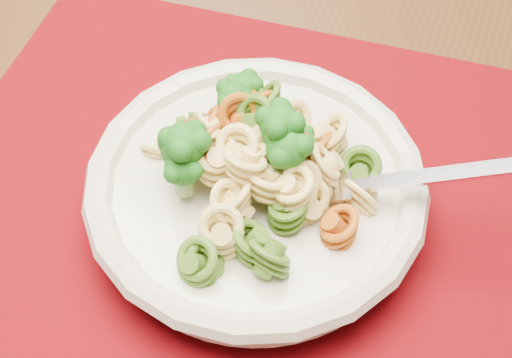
% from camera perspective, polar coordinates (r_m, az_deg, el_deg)
% --- Properties ---
extents(dining_table, '(1.52, 1.03, 0.75)m').
position_cam_1_polar(dining_table, '(0.68, 4.47, 3.33)').
color(dining_table, '#482814').
rests_on(dining_table, ground).
extents(placemat, '(0.53, 0.43, 0.00)m').
position_cam_1_polar(placemat, '(0.51, 0.61, -2.05)').
color(placemat, '#650407').
rests_on(placemat, dining_table).
extents(pasta_bowl, '(0.23, 0.23, 0.04)m').
position_cam_1_polar(pasta_bowl, '(0.48, -0.00, -0.87)').
color(pasta_bowl, beige).
rests_on(pasta_bowl, placemat).
extents(pasta_broccoli_heap, '(0.20, 0.20, 0.06)m').
position_cam_1_polar(pasta_broccoli_heap, '(0.47, -0.00, 0.44)').
color(pasta_broccoli_heap, '#EDCE75').
rests_on(pasta_broccoli_heap, pasta_bowl).
extents(fork, '(0.18, 0.08, 0.08)m').
position_cam_1_polar(fork, '(0.46, 6.11, -0.75)').
color(fork, silver).
rests_on(fork, pasta_bowl).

